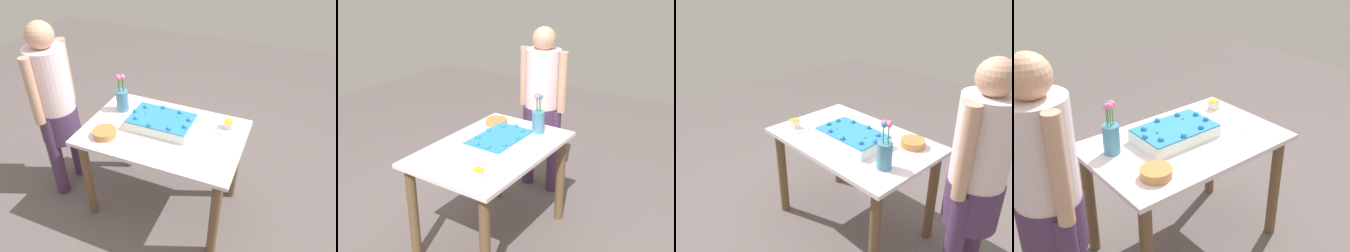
% 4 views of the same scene
% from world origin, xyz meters
% --- Properties ---
extents(ground_plane, '(8.00, 8.00, 0.00)m').
position_xyz_m(ground_plane, '(0.00, 0.00, 0.00)').
color(ground_plane, '#635857').
extents(dining_table, '(1.16, 0.77, 0.76)m').
position_xyz_m(dining_table, '(0.00, 0.00, 0.61)').
color(dining_table, white).
rests_on(dining_table, ground_plane).
extents(sheet_cake, '(0.47, 0.30, 0.10)m').
position_xyz_m(sheet_cake, '(0.03, -0.05, 0.80)').
color(sheet_cake, white).
rests_on(sheet_cake, dining_table).
extents(serving_plate_with_slice, '(0.22, 0.22, 0.07)m').
position_xyz_m(serving_plate_with_slice, '(-0.43, -0.21, 0.78)').
color(serving_plate_with_slice, white).
rests_on(serving_plate_with_slice, dining_table).
extents(cake_knife, '(0.20, 0.10, 0.00)m').
position_xyz_m(cake_knife, '(-0.42, 0.15, 0.77)').
color(cake_knife, silver).
rests_on(cake_knife, dining_table).
extents(flower_vase, '(0.09, 0.09, 0.31)m').
position_xyz_m(flower_vase, '(0.41, -0.14, 0.87)').
color(flower_vase, teal).
rests_on(flower_vase, dining_table).
extents(fruit_bowl, '(0.17, 0.17, 0.05)m').
position_xyz_m(fruit_bowl, '(0.36, 0.21, 0.79)').
color(fruit_bowl, '#BB7C3F').
rests_on(fruit_bowl, dining_table).
extents(person_standing, '(0.31, 0.45, 1.49)m').
position_xyz_m(person_standing, '(0.88, 0.09, 0.85)').
color(person_standing, '#4B3155').
rests_on(person_standing, ground_plane).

